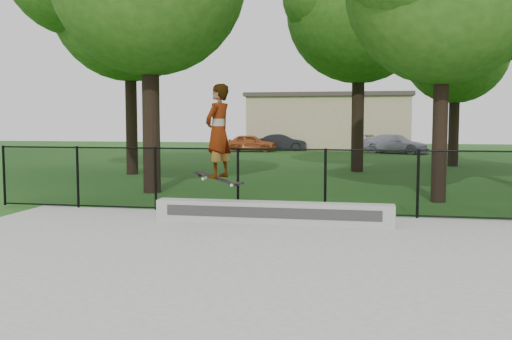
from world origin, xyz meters
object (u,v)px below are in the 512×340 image
(car_b, at_px, (282,142))
(car_c, at_px, (396,144))
(car_a, at_px, (251,143))
(grind_ledge, at_px, (273,212))
(skater_airborne, at_px, (218,132))

(car_b, height_order, car_c, car_c)
(car_b, bearing_deg, car_a, 135.70)
(grind_ledge, bearing_deg, car_c, 82.21)
(grind_ledge, bearing_deg, skater_airborne, -166.49)
(car_c, xyz_separation_m, skater_airborne, (-4.88, -27.98, 1.30))
(car_c, bearing_deg, car_b, 96.19)
(skater_airborne, bearing_deg, car_b, 95.95)
(car_b, bearing_deg, grind_ledge, -175.76)
(car_a, bearing_deg, car_c, -94.27)
(grind_ledge, distance_m, car_b, 30.70)
(car_c, bearing_deg, skater_airborne, -165.33)
(car_b, xyz_separation_m, car_c, (8.07, -2.68, 0.03))
(grind_ledge, relative_size, car_c, 1.22)
(car_a, relative_size, car_c, 0.89)
(grind_ledge, bearing_deg, car_a, 102.43)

